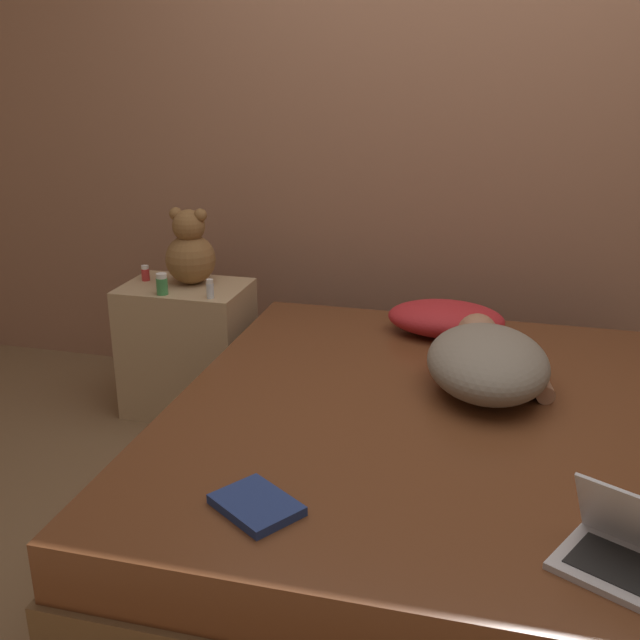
# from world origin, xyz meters

# --- Properties ---
(ground_plane) EXTENTS (12.00, 12.00, 0.00)m
(ground_plane) POSITION_xyz_m (0.00, 0.00, 0.00)
(ground_plane) COLOR brown
(wall_back) EXTENTS (8.00, 0.06, 2.60)m
(wall_back) POSITION_xyz_m (0.00, 1.21, 1.30)
(wall_back) COLOR #996B51
(wall_back) RESTS_ON ground_plane
(bed) EXTENTS (1.59, 1.85, 0.48)m
(bed) POSITION_xyz_m (0.00, 0.00, 0.24)
(bed) COLOR brown
(bed) RESTS_ON ground_plane
(nightstand) EXTENTS (0.53, 0.37, 0.58)m
(nightstand) POSITION_xyz_m (-1.12, 0.72, 0.29)
(nightstand) COLOR tan
(nightstand) RESTS_ON ground_plane
(pillow) EXTENTS (0.45, 0.29, 0.13)m
(pillow) POSITION_xyz_m (0.00, 0.68, 0.54)
(pillow) COLOR red
(pillow) RESTS_ON bed
(person_lying) EXTENTS (0.47, 0.69, 0.20)m
(person_lying) POSITION_xyz_m (0.18, 0.22, 0.57)
(person_lying) COLOR gray
(person_lying) RESTS_ON bed
(laptop) EXTENTS (0.37, 0.32, 0.19)m
(laptop) POSITION_xyz_m (0.54, -0.67, 0.52)
(laptop) COLOR silver
(laptop) RESTS_ON bed
(teddy_bear) EXTENTS (0.21, 0.21, 0.33)m
(teddy_bear) POSITION_xyz_m (-1.10, 0.76, 0.72)
(teddy_bear) COLOR brown
(teddy_bear) RESTS_ON nightstand
(bottle_green) EXTENTS (0.05, 0.05, 0.09)m
(bottle_green) POSITION_xyz_m (-1.16, 0.58, 0.62)
(bottle_green) COLOR #3D8E4C
(bottle_green) RESTS_ON nightstand
(bottle_clear) EXTENTS (0.03, 0.03, 0.08)m
(bottle_clear) POSITION_xyz_m (-0.95, 0.58, 0.62)
(bottle_clear) COLOR silver
(bottle_clear) RESTS_ON nightstand
(bottle_red) EXTENTS (0.04, 0.04, 0.07)m
(bottle_red) POSITION_xyz_m (-1.32, 0.75, 0.61)
(bottle_red) COLOR #B72D2D
(bottle_red) RESTS_ON nightstand
(book) EXTENTS (0.26, 0.24, 0.02)m
(book) POSITION_xyz_m (-0.32, -0.64, 0.49)
(book) COLOR navy
(book) RESTS_ON bed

